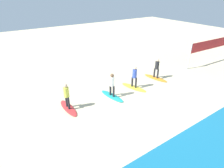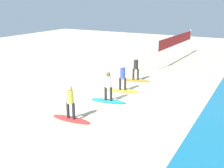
% 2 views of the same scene
% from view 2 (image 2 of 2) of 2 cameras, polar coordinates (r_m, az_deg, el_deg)
% --- Properties ---
extents(ground_plane, '(60.00, 60.00, 0.00)m').
position_cam_2_polar(ground_plane, '(16.17, 7.90, -3.21)').
color(ground_plane, beige).
extents(surfboard_orange, '(1.01, 2.17, 0.09)m').
position_cam_2_polar(surfboard_orange, '(19.77, 4.85, 0.79)').
color(surfboard_orange, orange).
rests_on(surfboard_orange, ground).
extents(surfer_orange, '(0.32, 0.45, 1.64)m').
position_cam_2_polar(surfer_orange, '(19.52, 4.93, 3.58)').
color(surfer_orange, '#232328').
rests_on(surfer_orange, surfboard_orange).
extents(surfboard_yellow, '(1.15, 2.17, 0.09)m').
position_cam_2_polar(surfboard_yellow, '(17.47, 2.18, -1.35)').
color(surfboard_yellow, yellow).
rests_on(surfboard_yellow, ground).
extents(surfer_yellow, '(0.32, 0.45, 1.64)m').
position_cam_2_polar(surfer_yellow, '(17.18, 2.22, 1.79)').
color(surfer_yellow, '#232328').
rests_on(surfer_yellow, surfboard_yellow).
extents(surfboard_teal, '(0.90, 2.16, 0.09)m').
position_cam_2_polar(surfboard_teal, '(15.70, -0.75, -3.50)').
color(surfboard_teal, teal).
rests_on(surfboard_teal, ground).
extents(surfer_teal, '(0.32, 0.46, 1.64)m').
position_cam_2_polar(surfer_teal, '(15.38, -0.77, -0.03)').
color(surfer_teal, '#232328').
rests_on(surfer_teal, surfboard_teal).
extents(surfboard_red, '(0.64, 2.12, 0.09)m').
position_cam_2_polar(surfboard_red, '(13.53, -8.40, -7.16)').
color(surfboard_red, red).
rests_on(surfboard_red, ground).
extents(surfer_red, '(0.32, 0.46, 1.64)m').
position_cam_2_polar(surfer_red, '(13.16, -8.59, -3.21)').
color(surfer_red, '#232328').
rests_on(surfer_red, surfboard_red).
extents(volleyball_net, '(9.09, 0.49, 2.50)m').
position_cam_2_polar(volleyball_net, '(27.11, 13.10, 8.59)').
color(volleyball_net, silver).
rests_on(volleyball_net, ground).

